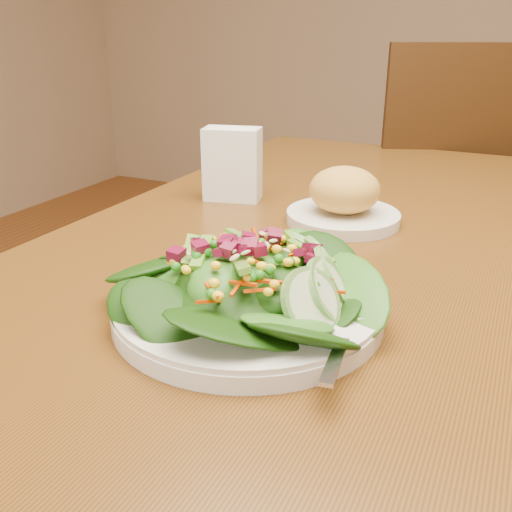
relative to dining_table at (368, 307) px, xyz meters
name	(u,v)px	position (x,y,z in m)	size (l,w,h in m)	color
dining_table	(368,307)	(0.00, 0.00, 0.00)	(0.90, 1.40, 0.75)	#5E3813
chair_far	(446,216)	(0.00, 0.88, -0.12)	(0.60, 0.60, 1.00)	black
salad_plate	(256,291)	(-0.06, -0.27, 0.13)	(0.29, 0.29, 0.08)	white
bread_plate	(344,200)	(-0.07, 0.07, 0.14)	(0.18, 0.18, 0.09)	white
napkin_holder	(232,162)	(-0.28, 0.11, 0.17)	(0.11, 0.07, 0.13)	white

